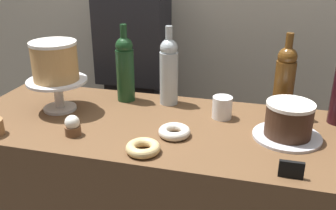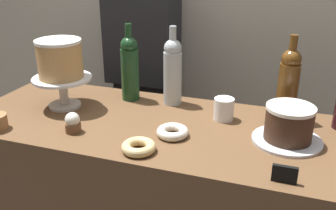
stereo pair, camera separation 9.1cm
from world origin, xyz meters
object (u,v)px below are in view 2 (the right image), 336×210
wine_bottle_clear (173,70)px  donut_sugar (173,132)px  price_sign_chalkboard (285,174)px  cupcake_vanilla (73,123)px  donut_glazed (139,147)px  chocolate_round_cake (289,123)px  wine_bottle_green (130,67)px  cake_stand_pedestal (63,87)px  barista_figure (144,82)px  white_layer_cake (60,59)px  wine_bottle_amber (288,84)px  coffee_cup_ceramic (224,109)px

wine_bottle_clear → donut_sugar: size_ratio=2.91×
price_sign_chalkboard → cupcake_vanilla: bearing=173.6°
cupcake_vanilla → donut_glazed: 0.28m
wine_bottle_clear → chocolate_round_cake: bearing=-22.9°
wine_bottle_green → donut_sugar: wine_bottle_green is taller
wine_bottle_clear → donut_sugar: (0.10, -0.29, -0.13)m
cake_stand_pedestal → barista_figure: 0.62m
donut_glazed → price_sign_chalkboard: (0.45, -0.03, 0.01)m
donut_glazed → cake_stand_pedestal: bearing=150.6°
wine_bottle_green → donut_sugar: (0.28, -0.28, -0.13)m
cake_stand_pedestal → white_layer_cake: bearing=176.4°
cake_stand_pedestal → wine_bottle_amber: wine_bottle_amber is taller
white_layer_cake → chocolate_round_cake: size_ratio=1.12×
donut_glazed → barista_figure: bearing=111.6°
wine_bottle_green → donut_glazed: 0.49m
white_layer_cake → price_sign_chalkboard: bearing=-17.1°
coffee_cup_ceramic → cupcake_vanilla: bearing=-149.8°
wine_bottle_green → coffee_cup_ceramic: wine_bottle_green is taller
white_layer_cake → cupcake_vanilla: bearing=-50.0°
chocolate_round_cake → wine_bottle_clear: 0.52m
wine_bottle_green → cupcake_vanilla: 0.38m
donut_sugar → white_layer_cake: bearing=168.0°
chocolate_round_cake → donut_sugar: size_ratio=1.44×
cake_stand_pedestal → cupcake_vanilla: bearing=-50.0°
price_sign_chalkboard → coffee_cup_ceramic: size_ratio=0.82×
wine_bottle_green → donut_glazed: wine_bottle_green is taller
white_layer_cake → coffee_cup_ceramic: (0.64, 0.09, -0.16)m
white_layer_cake → wine_bottle_clear: 0.45m
cake_stand_pedestal → donut_sugar: 0.52m
barista_figure → wine_bottle_clear: bearing=-53.3°
white_layer_cake → barista_figure: barista_figure is taller
cupcake_vanilla → barista_figure: bearing=94.0°
white_layer_cake → wine_bottle_amber: 0.88m
barista_figure → wine_bottle_amber: bearing=-29.0°
wine_bottle_green → coffee_cup_ceramic: size_ratio=3.83×
chocolate_round_cake → wine_bottle_clear: (-0.48, 0.20, 0.07)m
chocolate_round_cake → donut_glazed: size_ratio=1.44×
donut_glazed → white_layer_cake: bearing=150.6°
cake_stand_pedestal → coffee_cup_ceramic: cake_stand_pedestal is taller
wine_bottle_green → donut_glazed: (0.22, -0.42, -0.13)m
wine_bottle_green → cake_stand_pedestal: bearing=-142.5°
wine_bottle_clear → donut_sugar: wine_bottle_clear is taller
wine_bottle_green → wine_bottle_amber: bearing=-0.3°
wine_bottle_clear → wine_bottle_green: (-0.19, -0.01, 0.00)m
wine_bottle_amber → donut_glazed: bearing=-136.0°
chocolate_round_cake → coffee_cup_ceramic: 0.26m
wine_bottle_clear → coffee_cup_ceramic: bearing=-21.4°
chocolate_round_cake → cake_stand_pedestal: bearing=178.7°
cake_stand_pedestal → cupcake_vanilla: 0.26m
chocolate_round_cake → coffee_cup_ceramic: chocolate_round_cake is taller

